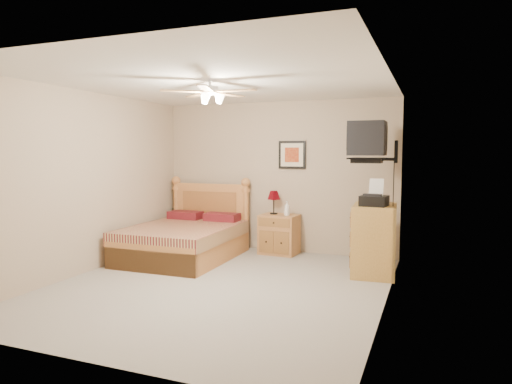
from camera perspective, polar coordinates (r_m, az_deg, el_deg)
floor at (r=5.82m, az=-4.66°, el=-11.63°), size 4.50×4.50×0.00m
ceiling at (r=5.64m, az=-4.85°, el=13.51°), size 4.00×4.50×0.04m
wall_back at (r=7.67m, az=2.64°, el=1.90°), size 4.00×0.04×2.50m
wall_front at (r=3.71m, az=-20.17°, el=-1.71°), size 4.00×0.04×2.50m
wall_left at (r=6.71m, az=-20.29°, el=1.15°), size 0.04×4.50×2.50m
wall_right at (r=5.05m, az=16.10°, el=0.10°), size 0.04×4.50×2.50m
bed at (r=7.19m, az=-9.15°, el=-3.42°), size 1.48×1.93×1.24m
nightstand at (r=7.51m, az=2.92°, el=-5.29°), size 0.62×0.48×0.65m
table_lamp at (r=7.52m, az=2.24°, el=-1.31°), size 0.25×0.25×0.39m
lotion_bottle at (r=7.37m, az=3.90°, el=-2.04°), size 0.09×0.09×0.23m
framed_picture at (r=7.56m, az=4.55°, el=4.65°), size 0.46×0.04×0.46m
dresser at (r=6.44m, az=14.57°, el=-5.78°), size 0.62×0.85×0.95m
fax_machine at (r=6.22m, az=14.58°, el=-0.05°), size 0.38×0.39×0.36m
magazine_lower at (r=6.69m, az=14.57°, el=-1.14°), size 0.22×0.28×0.02m
magazine_upper at (r=6.70m, az=14.56°, el=-0.94°), size 0.21×0.27×0.02m
wall_tv at (r=6.39m, az=15.08°, el=6.14°), size 0.56×0.46×0.58m
ceiling_fan at (r=5.44m, az=-5.79°, el=12.32°), size 1.14×1.14×0.28m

